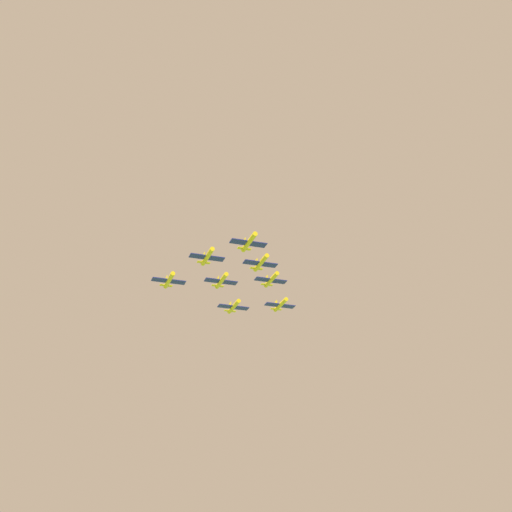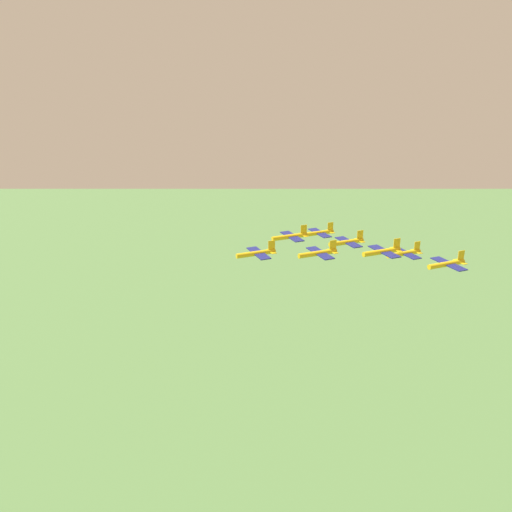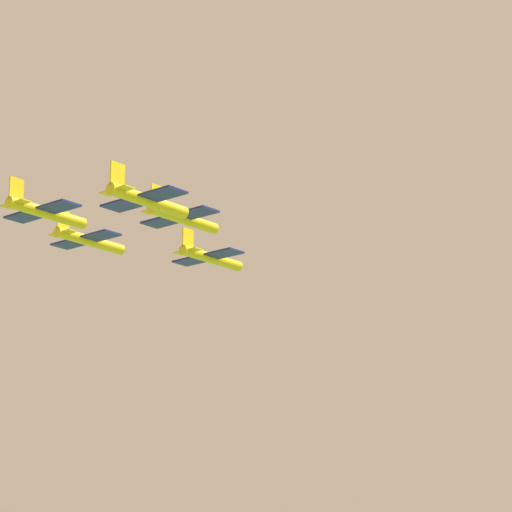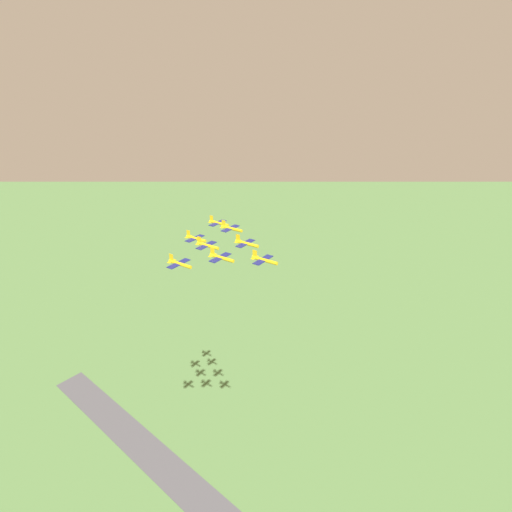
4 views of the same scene
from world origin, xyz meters
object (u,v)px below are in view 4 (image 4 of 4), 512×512
Objects in this scene: jet_0 at (264,260)px; jet_1 at (246,243)px; jet_3 at (231,228)px; jet_5 at (179,264)px; jet_7 at (195,238)px; jet_6 at (218,223)px; jet_4 at (207,245)px; jet_2 at (221,258)px.

jet_1 is (0.81, 15.37, 0.78)m from jet_0.
jet_5 is (-27.69, -14.39, -4.29)m from jet_3.
jet_5 is at bearing 29.54° from jet_7.
jet_5 is (-26.89, 0.97, -3.13)m from jet_1.
jet_3 is 15.58m from jet_6.
jet_4 is (-13.85, -7.20, -2.40)m from jet_3.
jet_7 is at bearing -59.53° from jet_3.
jet_1 is at bearing 180.00° from jet_2.
jet_4 is 15.59m from jet_7.
jet_3 is at bearing -120.47° from jet_0.
jet_5 is (-13.04, 8.17, -2.83)m from jet_2.
jet_3 reaches higher than jet_7.
jet_6 is at bearing -120.47° from jet_1.
jet_5 reaches higher than jet_7.
jet_6 is (1.61, 30.74, -1.25)m from jet_1.
jet_0 is 30.84m from jet_3.
jet_7 is (1.61, 30.74, -3.40)m from jet_2.
jet_4 reaches higher than jet_6.
jet_4 is 15.72m from jet_5.
jet_2 is 15.65m from jet_5.
jet_2 is at bearing -59.53° from jet_0.
jet_7 is at bearing -120.47° from jet_4.
jet_1 is 15.61m from jet_2.
jet_1 reaches higher than jet_6.
jet_0 is at bearing 78.91° from jet_7.
jet_1 is at bearing -120.47° from jet_0.
jet_5 is at bearing -59.53° from jet_2.
jet_1 is 27.09m from jet_5.
jet_4 is at bearing -90.00° from jet_0.
jet_2 is 1.00× the size of jet_5.
jet_1 is 26.79m from jet_7.
jet_1 reaches higher than jet_7.
jet_6 reaches higher than jet_7.
jet_1 is 15.43m from jet_3.
jet_3 is at bearing -150.46° from jet_2.
jet_0 is at bearing 90.00° from jet_4.
jet_5 is (-13.85, -7.20, -1.90)m from jet_4.
jet_4 is 1.00× the size of jet_7.
jet_2 is at bearing 59.53° from jet_4.
jet_6 is 1.00× the size of jet_7.
jet_1 reaches higher than jet_2.
jet_1 is 1.00× the size of jet_7.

